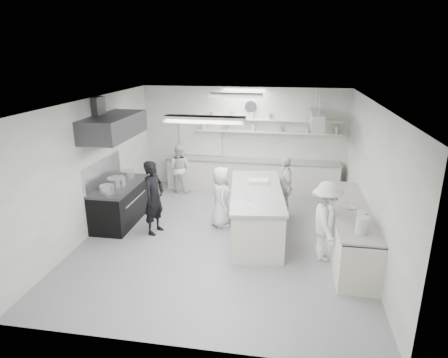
% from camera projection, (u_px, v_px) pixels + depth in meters
% --- Properties ---
extents(floor, '(6.00, 7.00, 0.02)m').
position_uv_depth(floor, '(224.00, 237.00, 8.81)').
color(floor, '#94939C').
rests_on(floor, ground).
extents(ceiling, '(6.00, 7.00, 0.02)m').
position_uv_depth(ceiling, '(224.00, 101.00, 7.88)').
color(ceiling, white).
rests_on(ceiling, wall_back).
extents(wall_back, '(6.00, 0.04, 3.00)m').
position_uv_depth(wall_back, '(244.00, 139.00, 11.63)').
color(wall_back, silver).
rests_on(wall_back, floor).
extents(wall_front, '(6.00, 0.04, 3.00)m').
position_uv_depth(wall_front, '(178.00, 252.00, 5.07)').
color(wall_front, silver).
rests_on(wall_front, floor).
extents(wall_left, '(0.04, 7.00, 3.00)m').
position_uv_depth(wall_left, '(92.00, 166.00, 8.82)').
color(wall_left, silver).
rests_on(wall_left, floor).
extents(wall_right, '(0.04, 7.00, 3.00)m').
position_uv_depth(wall_right, '(371.00, 180.00, 7.87)').
color(wall_right, silver).
rests_on(wall_right, floor).
extents(stove, '(0.80, 1.80, 0.90)m').
position_uv_depth(stove, '(120.00, 204.00, 9.46)').
color(stove, black).
rests_on(stove, floor).
extents(exhaust_hood, '(0.85, 2.00, 0.50)m').
position_uv_depth(exhaust_hood, '(113.00, 126.00, 8.87)').
color(exhaust_hood, '#3B3B3F').
rests_on(exhaust_hood, wall_left).
extents(back_counter, '(5.00, 0.60, 0.92)m').
position_uv_depth(back_counter, '(252.00, 176.00, 11.62)').
color(back_counter, beige).
rests_on(back_counter, floor).
extents(shelf_lower, '(4.20, 0.26, 0.04)m').
position_uv_depth(shelf_lower, '(267.00, 132.00, 11.32)').
color(shelf_lower, beige).
rests_on(shelf_lower, wall_back).
extents(shelf_upper, '(4.20, 0.26, 0.04)m').
position_uv_depth(shelf_upper, '(268.00, 120.00, 11.21)').
color(shelf_upper, beige).
rests_on(shelf_upper, wall_back).
extents(pass_through_window, '(1.30, 0.04, 1.00)m').
position_uv_depth(pass_through_window, '(201.00, 139.00, 11.83)').
color(pass_through_window, black).
rests_on(pass_through_window, wall_back).
extents(wall_clock, '(0.32, 0.05, 0.32)m').
position_uv_depth(wall_clock, '(251.00, 107.00, 11.26)').
color(wall_clock, white).
rests_on(wall_clock, wall_back).
extents(right_counter, '(0.74, 3.30, 0.94)m').
position_uv_depth(right_counter, '(349.00, 230.00, 8.06)').
color(right_counter, beige).
rests_on(right_counter, floor).
extents(pot_rack, '(0.30, 1.60, 0.40)m').
position_uv_depth(pot_rack, '(317.00, 120.00, 10.03)').
color(pot_rack, '#B6B8BC').
rests_on(pot_rack, ceiling).
extents(light_fixture_front, '(1.30, 0.25, 0.10)m').
position_uv_depth(light_fixture_front, '(205.00, 119.00, 6.21)').
color(light_fixture_front, beige).
rests_on(light_fixture_front, ceiling).
extents(light_fixture_rear, '(1.30, 0.25, 0.10)m').
position_uv_depth(light_fixture_rear, '(236.00, 95.00, 9.59)').
color(light_fixture_rear, beige).
rests_on(light_fixture_rear, ceiling).
extents(prep_island, '(1.35, 2.87, 1.02)m').
position_uv_depth(prep_island, '(256.00, 213.00, 8.79)').
color(prep_island, beige).
rests_on(prep_island, floor).
extents(stove_pot, '(0.43, 0.43, 0.25)m').
position_uv_depth(stove_pot, '(117.00, 183.00, 9.19)').
color(stove_pot, '#B6B8BC').
rests_on(stove_pot, stove).
extents(cook_stove, '(0.54, 0.70, 1.69)m').
position_uv_depth(cook_stove, '(154.00, 198.00, 8.79)').
color(cook_stove, black).
rests_on(cook_stove, floor).
extents(cook_back, '(0.73, 0.59, 1.42)m').
position_uv_depth(cook_back, '(179.00, 168.00, 11.46)').
color(cook_back, silver).
rests_on(cook_back, floor).
extents(cook_island_left, '(0.62, 0.80, 1.44)m').
position_uv_depth(cook_island_left, '(221.00, 197.00, 9.19)').
color(cook_island_left, silver).
rests_on(cook_island_left, floor).
extents(cook_island_right, '(0.57, 0.96, 1.53)m').
position_uv_depth(cook_island_right, '(285.00, 187.00, 9.76)').
color(cook_island_right, silver).
rests_on(cook_island_right, floor).
extents(cook_right, '(0.71, 1.10, 1.61)m').
position_uv_depth(cook_right, '(326.00, 221.00, 7.67)').
color(cook_right, silver).
rests_on(cook_right, floor).
extents(bowl_island_a, '(0.28, 0.28, 0.06)m').
position_uv_depth(bowl_island_a, '(253.00, 182.00, 9.21)').
color(bowl_island_a, '#B6B8BC').
rests_on(bowl_island_a, prep_island).
extents(bowl_island_b, '(0.24, 0.24, 0.06)m').
position_uv_depth(bowl_island_b, '(248.00, 200.00, 8.09)').
color(bowl_island_b, beige).
rests_on(bowl_island_b, prep_island).
extents(bowl_right, '(0.31, 0.31, 0.06)m').
position_uv_depth(bowl_right, '(349.00, 208.00, 7.87)').
color(bowl_right, beige).
rests_on(bowl_right, right_counter).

